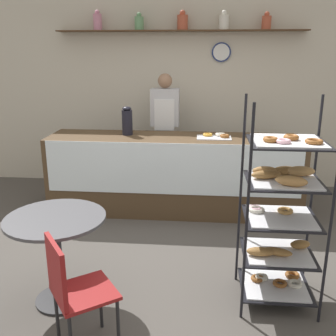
% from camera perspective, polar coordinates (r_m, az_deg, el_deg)
% --- Properties ---
extents(ground_plane, '(14.00, 14.00, 0.00)m').
position_cam_1_polar(ground_plane, '(3.98, -0.62, -13.44)').
color(ground_plane, '#4C4742').
extents(back_wall, '(10.00, 0.30, 2.70)m').
position_cam_1_polar(back_wall, '(5.93, 1.79, 10.64)').
color(back_wall, beige).
rests_on(back_wall, ground_plane).
extents(display_counter, '(3.14, 0.72, 0.97)m').
position_cam_1_polar(display_counter, '(4.99, 0.89, -0.90)').
color(display_counter, '#4C3823').
rests_on(display_counter, ground_plane).
extents(pastry_rack, '(0.61, 0.55, 1.67)m').
position_cam_1_polar(pastry_rack, '(3.23, 16.05, -6.35)').
color(pastry_rack, black).
rests_on(pastry_rack, ground_plane).
extents(person_worker, '(0.38, 0.23, 1.70)m').
position_cam_1_polar(person_worker, '(5.47, -0.42, 5.50)').
color(person_worker, '#282833').
rests_on(person_worker, ground_plane).
extents(cafe_table, '(0.79, 0.79, 0.75)m').
position_cam_1_polar(cafe_table, '(3.29, -15.82, -9.73)').
color(cafe_table, '#262628').
rests_on(cafe_table, ground_plane).
extents(cafe_chair, '(0.53, 0.53, 0.86)m').
position_cam_1_polar(cafe_chair, '(2.75, -13.79, -16.30)').
color(cafe_chair, black).
rests_on(cafe_chair, ground_plane).
extents(coffee_carafe, '(0.13, 0.13, 0.36)m').
position_cam_1_polar(coffee_carafe, '(4.98, -5.94, 6.80)').
color(coffee_carafe, black).
rests_on(coffee_carafe, display_counter).
extents(donut_tray_counter, '(0.41, 0.28, 0.05)m').
position_cam_1_polar(donut_tray_counter, '(4.85, 6.99, 4.61)').
color(donut_tray_counter, silver).
rests_on(donut_tray_counter, display_counter).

